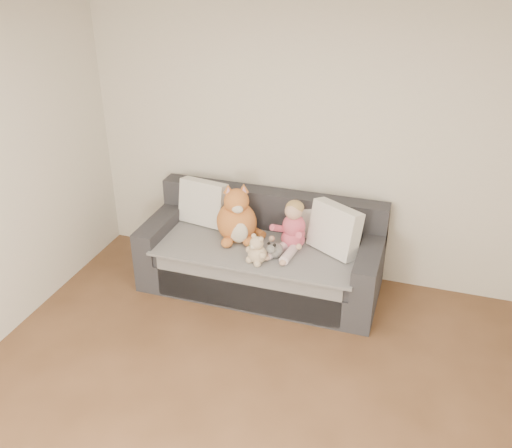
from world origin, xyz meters
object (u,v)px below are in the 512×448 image
(plush_cat, at_px, (237,219))
(sippy_cup, at_px, (255,248))
(teddy_bear, at_px, (257,252))
(toddler, at_px, (292,229))
(sofa, at_px, (262,256))

(plush_cat, height_order, sippy_cup, plush_cat)
(teddy_bear, bearing_deg, sippy_cup, 138.47)
(toddler, relative_size, sippy_cup, 3.79)
(plush_cat, bearing_deg, teddy_bear, -72.28)
(toddler, relative_size, teddy_bear, 1.75)
(plush_cat, xyz_separation_m, sippy_cup, (0.24, -0.21, -0.15))
(toddler, xyz_separation_m, teddy_bear, (-0.22, -0.33, -0.09))
(plush_cat, distance_m, sippy_cup, 0.36)
(toddler, height_order, teddy_bear, toddler)
(toddler, height_order, sippy_cup, toddler)
(toddler, bearing_deg, sofa, -175.10)
(plush_cat, xyz_separation_m, teddy_bear, (0.30, -0.34, -0.10))
(sofa, bearing_deg, plush_cat, -171.79)
(sofa, bearing_deg, sippy_cup, -87.74)
(toddler, xyz_separation_m, plush_cat, (-0.52, 0.01, 0.02))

